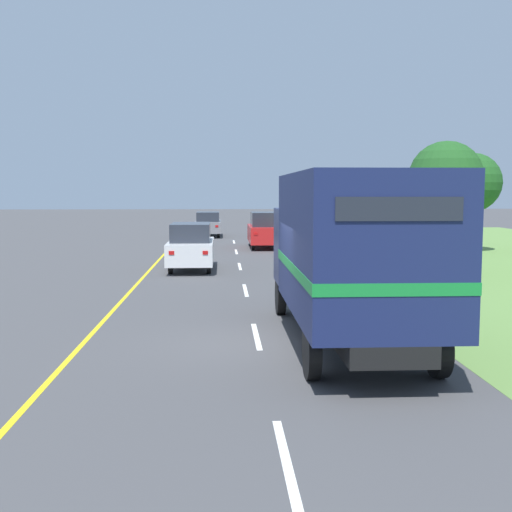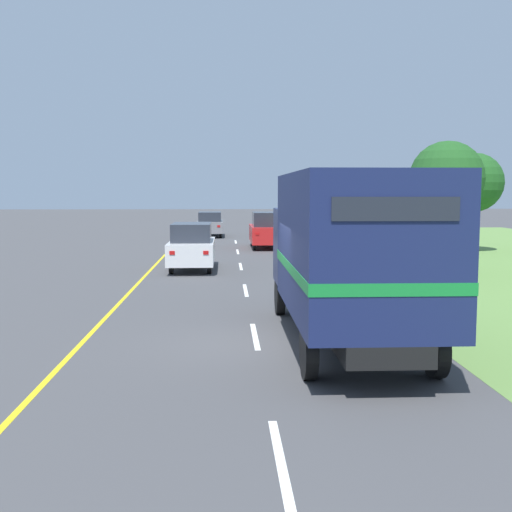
{
  "view_description": "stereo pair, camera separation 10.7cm",
  "coord_description": "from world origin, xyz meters",
  "px_view_note": "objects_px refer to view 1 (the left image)",
  "views": [
    {
      "loc": [
        -0.75,
        -13.28,
        3.21
      ],
      "look_at": [
        0.3,
        6.47,
        1.2
      ],
      "focal_mm": 45.0,
      "sensor_mm": 36.0,
      "label": 1
    },
    {
      "loc": [
        -0.64,
        -13.28,
        3.21
      ],
      "look_at": [
        0.3,
        6.47,
        1.2
      ],
      "focal_mm": 45.0,
      "sensor_mm": 36.0,
      "label": 2
    }
  ],
  "objects_px": {
    "horse_trailer_truck": "(350,251)",
    "lead_car_white": "(191,246)",
    "roadside_tree_near": "(446,179)",
    "roadside_tree_mid": "(472,183)",
    "lead_car_red_ahead": "(265,230)",
    "highway_sign": "(438,235)",
    "lead_car_grey_ahead": "(208,224)",
    "delineator_post": "(442,305)"
  },
  "relations": [
    {
      "from": "lead_car_white",
      "to": "highway_sign",
      "type": "distance_m",
      "value": 10.34
    },
    {
      "from": "highway_sign",
      "to": "delineator_post",
      "type": "height_order",
      "value": "highway_sign"
    },
    {
      "from": "lead_car_red_ahead",
      "to": "lead_car_grey_ahead",
      "type": "distance_m",
      "value": 9.86
    },
    {
      "from": "lead_car_red_ahead",
      "to": "roadside_tree_mid",
      "type": "height_order",
      "value": "roadside_tree_mid"
    },
    {
      "from": "horse_trailer_truck",
      "to": "lead_car_grey_ahead",
      "type": "distance_m",
      "value": 32.51
    },
    {
      "from": "roadside_tree_mid",
      "to": "delineator_post",
      "type": "relative_size",
      "value": 5.49
    },
    {
      "from": "horse_trailer_truck",
      "to": "lead_car_grey_ahead",
      "type": "bearing_deg",
      "value": 96.35
    },
    {
      "from": "horse_trailer_truck",
      "to": "lead_car_white",
      "type": "height_order",
      "value": "horse_trailer_truck"
    },
    {
      "from": "highway_sign",
      "to": "roadside_tree_near",
      "type": "bearing_deg",
      "value": 68.51
    },
    {
      "from": "horse_trailer_truck",
      "to": "highway_sign",
      "type": "xyz_separation_m",
      "value": [
        4.15,
        6.7,
        -0.16
      ]
    },
    {
      "from": "horse_trailer_truck",
      "to": "roadside_tree_near",
      "type": "distance_m",
      "value": 13.13
    },
    {
      "from": "lead_car_red_ahead",
      "to": "delineator_post",
      "type": "height_order",
      "value": "lead_car_red_ahead"
    },
    {
      "from": "lead_car_grey_ahead",
      "to": "delineator_post",
      "type": "distance_m",
      "value": 31.09
    },
    {
      "from": "lead_car_red_ahead",
      "to": "roadside_tree_mid",
      "type": "relative_size",
      "value": 0.89
    },
    {
      "from": "lead_car_grey_ahead",
      "to": "roadside_tree_near",
      "type": "bearing_deg",
      "value": -65.09
    },
    {
      "from": "lead_car_red_ahead",
      "to": "delineator_post",
      "type": "distance_m",
      "value": 21.4
    },
    {
      "from": "lead_car_white",
      "to": "delineator_post",
      "type": "height_order",
      "value": "lead_car_white"
    },
    {
      "from": "lead_car_white",
      "to": "highway_sign",
      "type": "bearing_deg",
      "value": -38.82
    },
    {
      "from": "highway_sign",
      "to": "roadside_tree_mid",
      "type": "bearing_deg",
      "value": 64.85
    },
    {
      "from": "lead_car_white",
      "to": "lead_car_grey_ahead",
      "type": "bearing_deg",
      "value": 89.14
    },
    {
      "from": "highway_sign",
      "to": "delineator_post",
      "type": "distance_m",
      "value": 5.27
    },
    {
      "from": "lead_car_red_ahead",
      "to": "highway_sign",
      "type": "distance_m",
      "value": 16.92
    },
    {
      "from": "horse_trailer_truck",
      "to": "delineator_post",
      "type": "distance_m",
      "value": 3.51
    },
    {
      "from": "lead_car_red_ahead",
      "to": "delineator_post",
      "type": "xyz_separation_m",
      "value": [
        2.81,
        -21.21,
        -0.51
      ]
    },
    {
      "from": "horse_trailer_truck",
      "to": "delineator_post",
      "type": "bearing_deg",
      "value": 35.06
    },
    {
      "from": "highway_sign",
      "to": "roadside_tree_mid",
      "type": "xyz_separation_m",
      "value": [
        6.46,
        13.77,
        1.79
      ]
    },
    {
      "from": "lead_car_grey_ahead",
      "to": "lead_car_white",
      "type": "bearing_deg",
      "value": -90.86
    },
    {
      "from": "lead_car_grey_ahead",
      "to": "roadside_tree_mid",
      "type": "distance_m",
      "value": 18.68
    },
    {
      "from": "roadside_tree_near",
      "to": "lead_car_grey_ahead",
      "type": "bearing_deg",
      "value": 114.91
    },
    {
      "from": "lead_car_red_ahead",
      "to": "lead_car_grey_ahead",
      "type": "relative_size",
      "value": 1.01
    },
    {
      "from": "horse_trailer_truck",
      "to": "lead_car_red_ahead",
      "type": "height_order",
      "value": "horse_trailer_truck"
    },
    {
      "from": "horse_trailer_truck",
      "to": "roadside_tree_mid",
      "type": "distance_m",
      "value": 23.11
    },
    {
      "from": "horse_trailer_truck",
      "to": "roadside_tree_near",
      "type": "xyz_separation_m",
      "value": [
        6.05,
        11.53,
        1.7
      ]
    },
    {
      "from": "horse_trailer_truck",
      "to": "roadside_tree_mid",
      "type": "xyz_separation_m",
      "value": [
        10.61,
        20.47,
        1.63
      ]
    },
    {
      "from": "lead_car_white",
      "to": "roadside_tree_mid",
      "type": "bearing_deg",
      "value": 26.76
    },
    {
      "from": "roadside_tree_near",
      "to": "roadside_tree_mid",
      "type": "bearing_deg",
      "value": 62.96
    },
    {
      "from": "roadside_tree_near",
      "to": "horse_trailer_truck",
      "type": "bearing_deg",
      "value": -117.67
    },
    {
      "from": "horse_trailer_truck",
      "to": "lead_car_red_ahead",
      "type": "distance_m",
      "value": 23.06
    },
    {
      "from": "roadside_tree_near",
      "to": "lead_car_red_ahead",
      "type": "bearing_deg",
      "value": 118.48
    },
    {
      "from": "horse_trailer_truck",
      "to": "lead_car_white",
      "type": "relative_size",
      "value": 1.74
    },
    {
      "from": "lead_car_grey_ahead",
      "to": "highway_sign",
      "type": "xyz_separation_m",
      "value": [
        7.74,
        -25.59,
        0.93
      ]
    },
    {
      "from": "lead_car_grey_ahead",
      "to": "roadside_tree_near",
      "type": "xyz_separation_m",
      "value": [
        9.64,
        -20.76,
        2.79
      ]
    }
  ]
}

